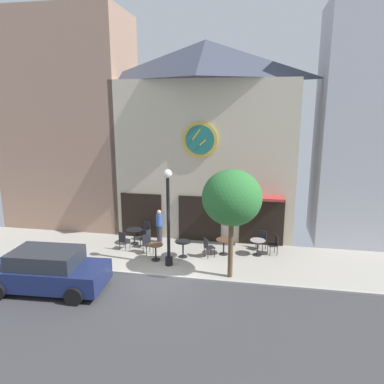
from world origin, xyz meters
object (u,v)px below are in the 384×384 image
(street_tree, at_px, (232,198))
(cafe_table_near_curb, at_px, (183,246))
(cafe_table_near_door, at_px, (224,244))
(cafe_chair_right_end, at_px, (147,243))
(cafe_chair_facing_wall, at_px, (124,239))
(cafe_chair_near_lamp, at_px, (208,246))
(cafe_chair_facing_street, at_px, (262,239))
(cafe_chair_curbside, at_px, (274,243))
(cafe_chair_by_entrance, at_px, (146,229))
(cafe_table_center_right, at_px, (134,233))
(cafe_table_leftmost, at_px, (258,245))
(cafe_table_center_left, at_px, (156,249))
(parked_car_navy, at_px, (47,270))
(pedestrian_blue, at_px, (159,226))
(cafe_chair_near_tree, at_px, (147,237))
(street_lamp, at_px, (168,218))

(street_tree, bearing_deg, cafe_table_near_curb, 145.38)
(cafe_table_near_door, height_order, cafe_chair_right_end, cafe_chair_right_end)
(cafe_chair_facing_wall, relative_size, cafe_chair_near_lamp, 1.00)
(street_tree, xyz_separation_m, cafe_chair_facing_street, (1.24, 3.14, -2.70))
(cafe_chair_curbside, xyz_separation_m, cafe_chair_by_entrance, (-6.39, 0.88, 0.00))
(cafe_table_near_curb, distance_m, cafe_chair_curbside, 4.19)
(cafe_table_center_right, height_order, cafe_table_near_door, cafe_table_center_right)
(cafe_chair_facing_street, height_order, cafe_chair_by_entrance, same)
(cafe_table_near_curb, relative_size, cafe_table_leftmost, 1.03)
(cafe_table_near_curb, relative_size, cafe_chair_by_entrance, 0.83)
(cafe_table_center_left, xyz_separation_m, cafe_chair_right_end, (-0.59, 0.65, 0.03))
(cafe_table_center_left, xyz_separation_m, cafe_chair_near_lamp, (2.21, 0.74, 0.03))
(cafe_table_near_door, bearing_deg, cafe_table_near_curb, -160.12)
(cafe_table_near_door, relative_size, cafe_chair_right_end, 0.81)
(cafe_table_near_door, relative_size, cafe_table_leftmost, 0.99)
(cafe_table_near_door, bearing_deg, street_tree, -77.91)
(cafe_table_center_right, bearing_deg, cafe_chair_by_entrance, 65.91)
(cafe_table_leftmost, bearing_deg, cafe_table_center_right, 176.86)
(cafe_table_center_left, distance_m, cafe_chair_facing_wall, 2.02)
(parked_car_navy, bearing_deg, cafe_table_near_door, 36.41)
(pedestrian_blue, bearing_deg, cafe_chair_near_tree, -115.82)
(cafe_chair_curbside, height_order, cafe_chair_by_entrance, same)
(cafe_table_near_curb, height_order, cafe_chair_curbside, cafe_chair_curbside)
(cafe_chair_near_tree, relative_size, cafe_chair_facing_wall, 1.00)
(cafe_table_near_door, height_order, cafe_chair_by_entrance, cafe_chair_by_entrance)
(cafe_table_center_left, xyz_separation_m, cafe_table_leftmost, (4.40, 1.38, 0.01))
(cafe_chair_right_end, bearing_deg, street_tree, -22.63)
(cafe_chair_curbside, relative_size, cafe_chair_near_tree, 1.00)
(cafe_chair_by_entrance, xyz_separation_m, cafe_chair_near_lamp, (3.44, -1.77, 0.00))
(cafe_chair_facing_street, distance_m, pedestrian_blue, 5.03)
(street_lamp, bearing_deg, cafe_table_center_left, 150.53)
(cafe_chair_curbside, xyz_separation_m, parked_car_navy, (-8.34, -4.90, 0.23))
(cafe_chair_facing_wall, bearing_deg, cafe_chair_near_lamp, -1.79)
(cafe_table_leftmost, bearing_deg, cafe_chair_near_tree, -179.46)
(street_lamp, bearing_deg, cafe_chair_curbside, 24.28)
(street_lamp, bearing_deg, pedestrian_blue, 113.69)
(cafe_table_near_door, bearing_deg, cafe_chair_facing_wall, -176.07)
(cafe_chair_curbside, xyz_separation_m, cafe_chair_near_lamp, (-2.95, -0.88, 0.00))
(cafe_chair_by_entrance, height_order, cafe_chair_facing_wall, same)
(cafe_chair_right_end, height_order, cafe_chair_facing_wall, same)
(cafe_chair_facing_wall, height_order, pedestrian_blue, pedestrian_blue)
(cafe_chair_facing_street, relative_size, parked_car_navy, 0.21)
(cafe_chair_near_lamp, bearing_deg, cafe_chair_facing_wall, 178.21)
(cafe_chair_curbside, bearing_deg, cafe_chair_near_lamp, -163.34)
(cafe_table_near_curb, bearing_deg, cafe_table_center_right, 156.73)
(cafe_table_center_right, bearing_deg, cafe_chair_facing_street, 4.02)
(cafe_chair_by_entrance, bearing_deg, cafe_chair_curbside, -7.88)
(cafe_table_center_right, bearing_deg, parked_car_navy, -107.69)
(cafe_chair_by_entrance, xyz_separation_m, cafe_chair_facing_wall, (-0.60, -1.64, 0.00))
(street_lamp, distance_m, cafe_table_center_left, 1.80)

